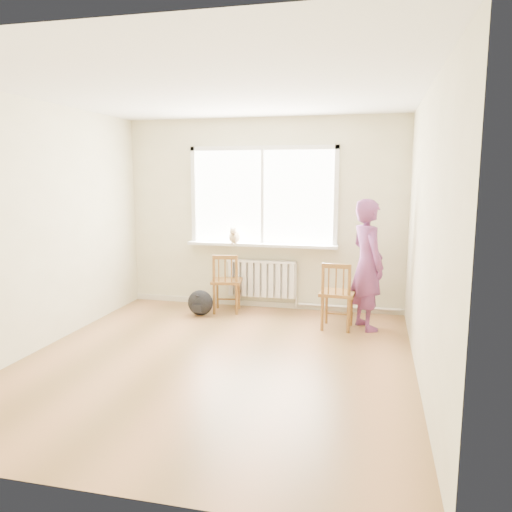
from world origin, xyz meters
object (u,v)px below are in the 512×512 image
Objects in this scene: chair_right at (337,296)px; person at (367,265)px; cat at (235,236)px; chair_left at (226,283)px; backpack at (200,303)px.

chair_right is 0.52× the size of person.
cat is (-1.50, 0.67, 0.62)m from chair_right.
chair_left is at bearing -108.98° from cat.
chair_left reaches higher than backpack.
person is at bearing -155.81° from chair_right.
chair_right is (1.56, -0.43, 0.01)m from chair_left.
chair_right is 1.89m from backpack.
cat is at bearing 52.19° from backpack.
person is at bearing -1.83° from backpack.
chair_right is 2.32× the size of cat.
chair_left is at bearing -11.30° from chair_right.
backpack is at bearing 27.47° from chair_left.
backpack is at bearing -2.05° from chair_right.
person is (0.35, 0.13, 0.38)m from chair_right.
chair_right is at bearing -29.26° from cat.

